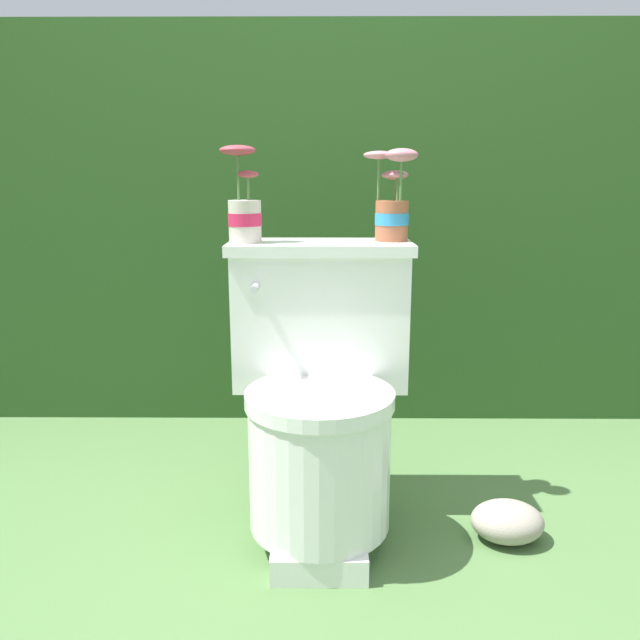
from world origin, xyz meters
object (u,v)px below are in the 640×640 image
at_px(potted_plant_midleft, 392,205).
at_px(potted_plant_left, 244,210).
at_px(toilet, 320,398).
at_px(garden_stone, 507,521).

bearing_deg(potted_plant_midleft, potted_plant_left, -173.72).
height_order(toilet, potted_plant_left, potted_plant_left).
distance_m(toilet, garden_stone, 0.60).
height_order(toilet, potted_plant_midleft, potted_plant_midleft).
xyz_separation_m(toilet, garden_stone, (0.50, -0.06, -0.32)).
bearing_deg(potted_plant_midleft, garden_stone, -35.46).
bearing_deg(toilet, potted_plant_midleft, 38.18).
bearing_deg(garden_stone, potted_plant_left, 166.11).
relative_size(potted_plant_left, potted_plant_midleft, 1.03).
distance_m(potted_plant_left, potted_plant_midleft, 0.40).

